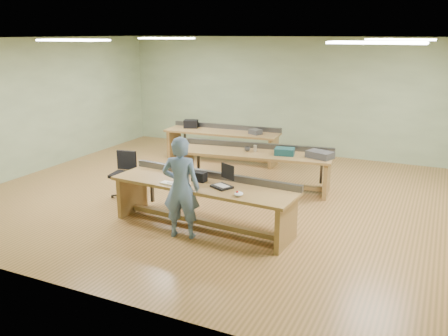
{
  "coord_description": "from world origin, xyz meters",
  "views": [
    {
      "loc": [
        3.38,
        -7.98,
        3.09
      ],
      "look_at": [
        -0.08,
        -0.6,
        0.76
      ],
      "focal_mm": 38.0,
      "sensor_mm": 36.0,
      "label": 1
    }
  ],
  "objects_px": {
    "mug": "(247,149)",
    "drinks_can": "(255,148)",
    "camera_bag": "(199,177)",
    "workbench_mid": "(254,161)",
    "task_chair": "(124,181)",
    "laptop_base": "(222,187)",
    "person": "(181,188)",
    "workbench_front": "(204,194)",
    "parts_bin_grey": "(320,155)",
    "workbench_back": "(222,139)",
    "parts_bin_teal": "(285,151)"
  },
  "relations": [
    {
      "from": "workbench_front",
      "to": "task_chair",
      "type": "height_order",
      "value": "task_chair"
    },
    {
      "from": "camera_bag",
      "to": "mug",
      "type": "bearing_deg",
      "value": 97.34
    },
    {
      "from": "mug",
      "to": "workbench_front",
      "type": "bearing_deg",
      "value": -85.42
    },
    {
      "from": "workbench_back",
      "to": "person",
      "type": "bearing_deg",
      "value": -76.34
    },
    {
      "from": "task_chair",
      "to": "parts_bin_teal",
      "type": "height_order",
      "value": "task_chair"
    },
    {
      "from": "parts_bin_teal",
      "to": "drinks_can",
      "type": "bearing_deg",
      "value": 179.38
    },
    {
      "from": "task_chair",
      "to": "drinks_can",
      "type": "relative_size",
      "value": 6.77
    },
    {
      "from": "workbench_mid",
      "to": "task_chair",
      "type": "relative_size",
      "value": 3.69
    },
    {
      "from": "workbench_front",
      "to": "laptop_base",
      "type": "relative_size",
      "value": 10.4
    },
    {
      "from": "parts_bin_grey",
      "to": "mug",
      "type": "distance_m",
      "value": 1.49
    },
    {
      "from": "workbench_front",
      "to": "task_chair",
      "type": "bearing_deg",
      "value": 166.06
    },
    {
      "from": "workbench_front",
      "to": "person",
      "type": "distance_m",
      "value": 0.56
    },
    {
      "from": "workbench_mid",
      "to": "parts_bin_grey",
      "type": "height_order",
      "value": "parts_bin_grey"
    },
    {
      "from": "laptop_base",
      "to": "person",
      "type": "bearing_deg",
      "value": -113.87
    },
    {
      "from": "laptop_base",
      "to": "drinks_can",
      "type": "distance_m",
      "value": 2.45
    },
    {
      "from": "laptop_base",
      "to": "camera_bag",
      "type": "distance_m",
      "value": 0.5
    },
    {
      "from": "mug",
      "to": "drinks_can",
      "type": "height_order",
      "value": "drinks_can"
    },
    {
      "from": "camera_bag",
      "to": "mug",
      "type": "relative_size",
      "value": 1.94
    },
    {
      "from": "task_chair",
      "to": "workbench_back",
      "type": "bearing_deg",
      "value": 71.11
    },
    {
      "from": "mug",
      "to": "drinks_can",
      "type": "relative_size",
      "value": 0.91
    },
    {
      "from": "workbench_front",
      "to": "camera_bag",
      "type": "distance_m",
      "value": 0.3
    },
    {
      "from": "parts_bin_teal",
      "to": "workbench_front",
      "type": "bearing_deg",
      "value": -104.43
    },
    {
      "from": "workbench_mid",
      "to": "workbench_back",
      "type": "xyz_separation_m",
      "value": [
        -1.49,
        1.65,
        -0.01
      ]
    },
    {
      "from": "person",
      "to": "parts_bin_teal",
      "type": "xyz_separation_m",
      "value": [
        0.74,
        2.83,
        0.01
      ]
    },
    {
      "from": "workbench_mid",
      "to": "camera_bag",
      "type": "xyz_separation_m",
      "value": [
        -0.07,
        -2.23,
        0.26
      ]
    },
    {
      "from": "workbench_mid",
      "to": "task_chair",
      "type": "distance_m",
      "value": 2.64
    },
    {
      "from": "workbench_back",
      "to": "laptop_base",
      "type": "relative_size",
      "value": 9.52
    },
    {
      "from": "person",
      "to": "laptop_base",
      "type": "relative_size",
      "value": 5.28
    },
    {
      "from": "workbench_front",
      "to": "workbench_back",
      "type": "relative_size",
      "value": 1.09
    },
    {
      "from": "mug",
      "to": "task_chair",
      "type": "bearing_deg",
      "value": -139.6
    },
    {
      "from": "workbench_back",
      "to": "mug",
      "type": "bearing_deg",
      "value": -54.65
    },
    {
      "from": "workbench_mid",
      "to": "task_chair",
      "type": "height_order",
      "value": "task_chair"
    },
    {
      "from": "workbench_front",
      "to": "parts_bin_teal",
      "type": "height_order",
      "value": "parts_bin_teal"
    },
    {
      "from": "workbench_mid",
      "to": "camera_bag",
      "type": "relative_size",
      "value": 14.25
    },
    {
      "from": "workbench_back",
      "to": "parts_bin_grey",
      "type": "height_order",
      "value": "parts_bin_grey"
    },
    {
      "from": "workbench_front",
      "to": "parts_bin_grey",
      "type": "height_order",
      "value": "parts_bin_grey"
    },
    {
      "from": "workbench_back",
      "to": "camera_bag",
      "type": "bearing_deg",
      "value": -73.73
    },
    {
      "from": "parts_bin_teal",
      "to": "mug",
      "type": "relative_size",
      "value": 3.23
    },
    {
      "from": "workbench_back",
      "to": "task_chair",
      "type": "height_order",
      "value": "task_chair"
    },
    {
      "from": "person",
      "to": "laptop_base",
      "type": "xyz_separation_m",
      "value": [
        0.49,
        0.42,
        -0.04
      ]
    },
    {
      "from": "laptop_base",
      "to": "task_chair",
      "type": "bearing_deg",
      "value": -170.84
    },
    {
      "from": "parts_bin_teal",
      "to": "mug",
      "type": "distance_m",
      "value": 0.79
    },
    {
      "from": "parts_bin_teal",
      "to": "parts_bin_grey",
      "type": "distance_m",
      "value": 0.7
    },
    {
      "from": "task_chair",
      "to": "parts_bin_grey",
      "type": "bearing_deg",
      "value": 17.66
    },
    {
      "from": "person",
      "to": "parts_bin_grey",
      "type": "height_order",
      "value": "person"
    },
    {
      "from": "person",
      "to": "workbench_mid",
      "type": "bearing_deg",
      "value": -106.12
    },
    {
      "from": "parts_bin_teal",
      "to": "parts_bin_grey",
      "type": "bearing_deg",
      "value": 4.02
    },
    {
      "from": "person",
      "to": "camera_bag",
      "type": "distance_m",
      "value": 0.56
    },
    {
      "from": "camera_bag",
      "to": "mug",
      "type": "height_order",
      "value": "camera_bag"
    },
    {
      "from": "person",
      "to": "drinks_can",
      "type": "xyz_separation_m",
      "value": [
        0.1,
        2.84,
        0.01
      ]
    }
  ]
}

